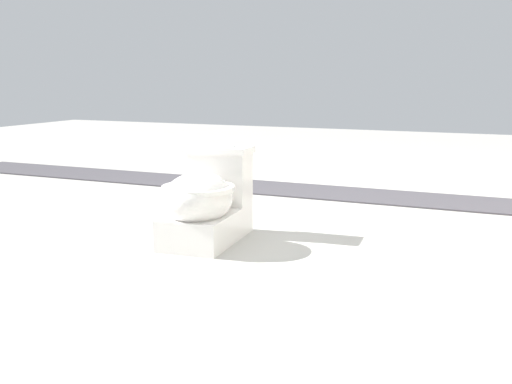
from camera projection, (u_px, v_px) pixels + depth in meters
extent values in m
plane|color=#A8A59E|center=(239.00, 232.00, 3.51)|extent=(14.00, 14.00, 0.00)
cube|color=#423F44|center=(373.00, 196.00, 4.54)|extent=(0.56, 8.00, 0.01)
cube|color=white|center=(206.00, 226.00, 3.31)|extent=(0.62, 0.38, 0.17)
ellipsoid|color=white|center=(198.00, 198.00, 3.19)|extent=(0.47, 0.39, 0.28)
cylinder|color=white|center=(198.00, 188.00, 3.18)|extent=(0.42, 0.42, 0.03)
cube|color=white|center=(220.00, 178.00, 3.46)|extent=(0.20, 0.35, 0.30)
cube|color=white|center=(220.00, 149.00, 3.43)|extent=(0.23, 0.38, 0.04)
cylinder|color=silver|center=(233.00, 146.00, 3.40)|extent=(0.02, 0.02, 0.01)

